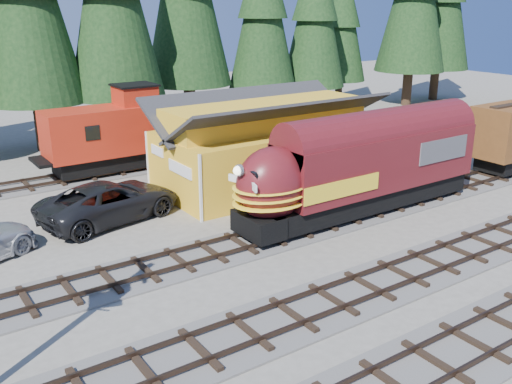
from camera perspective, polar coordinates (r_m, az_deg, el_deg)
ground at (r=25.99m, az=14.66°, el=-5.17°), size 120.00×120.00×0.00m
track_siding at (r=35.79m, az=20.49°, el=0.89°), size 68.00×3.20×0.33m
track_spur at (r=35.75m, az=-19.43°, el=0.99°), size 32.00×3.20×0.33m
depot at (r=32.47m, az=1.06°, el=5.68°), size 12.80×7.00×5.30m
locomotive at (r=28.25m, az=9.92°, el=2.08°), size 14.36×2.85×3.90m
caboose at (r=36.48m, az=-13.07°, el=5.83°), size 9.50×2.75×4.94m
pickup_truck_a at (r=28.56m, az=-14.39°, el=-0.90°), size 7.46×4.54×1.94m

